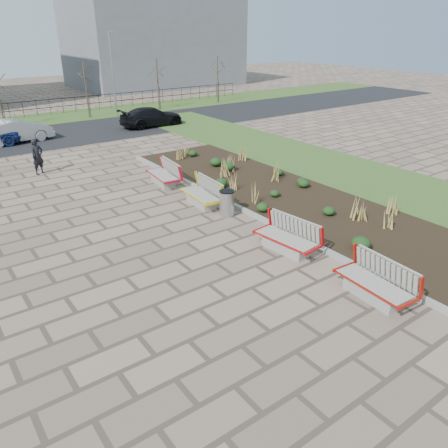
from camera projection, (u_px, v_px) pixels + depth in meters
ground at (247, 314)px, 10.58m from camera, size 120.00×120.00×0.00m
planting_bed at (290, 198)px, 17.60m from camera, size 4.50×18.00×0.10m
planting_curb at (245, 211)px, 16.33m from camera, size 0.16×18.00×0.15m
grass_verge_near at (364, 177)px, 20.17m from camera, size 5.00×38.00×0.04m
grass_verge_far at (0, 124)px, 31.14m from camera, size 80.00×5.00×0.04m
road at (21, 140)px, 26.74m from camera, size 80.00×7.00×0.02m
bench_a at (374, 281)px, 10.99m from camera, size 1.04×2.16×1.00m
bench_b at (286, 237)px, 13.34m from camera, size 1.14×2.19×1.00m
bench_c at (201, 193)px, 16.81m from camera, size 1.07×2.17×1.00m
bench_d at (162, 174)px, 19.05m from camera, size 1.12×2.18×1.00m
litter_bin at (227, 204)px, 15.90m from camera, size 0.53×0.53×0.95m
pedestrian at (38, 157)px, 20.31m from camera, size 0.72×0.61×1.67m
car_silver at (16, 131)px, 25.90m from camera, size 4.26×1.88×1.36m
car_black at (152, 117)px, 30.20m from camera, size 4.43×1.82×1.28m
tree_d at (86, 90)px, 32.44m from camera, size 1.40×1.40×4.00m
tree_e at (158, 84)px, 35.67m from camera, size 1.40×1.40×4.00m
tree_f at (218, 80)px, 38.90m from camera, size 1.40×1.40×4.00m
lamp_east at (113, 75)px, 32.73m from camera, size 0.24×0.60×6.00m
building_grey at (153, 39)px, 50.14m from camera, size 18.00×12.00×10.00m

